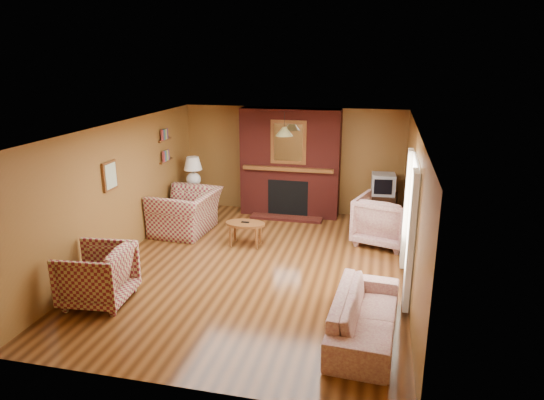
% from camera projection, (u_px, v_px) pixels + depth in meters
% --- Properties ---
extents(floor, '(6.50, 6.50, 0.00)m').
position_uv_depth(floor, '(257.00, 267.00, 8.35)').
color(floor, '#41230E').
rests_on(floor, ground).
extents(ceiling, '(6.50, 6.50, 0.00)m').
position_uv_depth(ceiling, '(255.00, 128.00, 7.66)').
color(ceiling, white).
rests_on(ceiling, wall_back).
extents(wall_back, '(6.50, 0.00, 6.50)m').
position_uv_depth(wall_back, '(292.00, 160.00, 11.04)').
color(wall_back, brown).
rests_on(wall_back, floor).
extents(wall_front, '(6.50, 0.00, 6.50)m').
position_uv_depth(wall_front, '(175.00, 289.00, 4.97)').
color(wall_front, brown).
rests_on(wall_front, floor).
extents(wall_left, '(0.00, 6.50, 6.50)m').
position_uv_depth(wall_left, '(119.00, 191.00, 8.54)').
color(wall_left, brown).
rests_on(wall_left, floor).
extents(wall_right, '(0.00, 6.50, 6.50)m').
position_uv_depth(wall_right, '(413.00, 211.00, 7.47)').
color(wall_right, brown).
rests_on(wall_right, floor).
extents(fireplace, '(2.20, 0.82, 2.40)m').
position_uv_depth(fireplace, '(290.00, 164.00, 10.80)').
color(fireplace, '#541812').
rests_on(fireplace, floor).
extents(window_right, '(0.10, 1.85, 2.00)m').
position_uv_depth(window_right, '(410.00, 219.00, 7.31)').
color(window_right, beige).
rests_on(window_right, wall_right).
extents(bookshelf, '(0.09, 0.55, 0.71)m').
position_uv_depth(bookshelf, '(167.00, 146.00, 10.17)').
color(bookshelf, brown).
rests_on(bookshelf, wall_left).
extents(botanical_print, '(0.05, 0.40, 0.50)m').
position_uv_depth(botanical_print, '(110.00, 176.00, 8.16)').
color(botanical_print, brown).
rests_on(botanical_print, wall_left).
extents(pendant_light, '(0.36, 0.36, 0.48)m').
position_uv_depth(pendant_light, '(284.00, 131.00, 9.92)').
color(pendant_light, black).
rests_on(pendant_light, ceiling).
extents(plaid_loveseat, '(1.24, 1.40, 0.86)m').
position_uv_depth(plaid_loveseat, '(186.00, 212.00, 9.89)').
color(plaid_loveseat, maroon).
rests_on(plaid_loveseat, floor).
extents(plaid_armchair, '(1.02, 1.00, 0.86)m').
position_uv_depth(plaid_armchair, '(97.00, 275.00, 7.05)').
color(plaid_armchair, maroon).
rests_on(plaid_armchair, floor).
extents(floral_sofa, '(0.89, 2.02, 0.58)m').
position_uv_depth(floral_sofa, '(365.00, 315.00, 6.24)').
color(floral_sofa, beige).
rests_on(floral_sofa, floor).
extents(floral_armchair, '(1.26, 1.28, 0.94)m').
position_uv_depth(floral_armchair, '(384.00, 220.00, 9.27)').
color(floral_armchair, beige).
rests_on(floral_armchair, floor).
extents(coffee_table, '(0.76, 0.47, 0.47)m').
position_uv_depth(coffee_table, '(245.00, 226.00, 9.21)').
color(coffee_table, brown).
rests_on(coffee_table, floor).
extents(side_table, '(0.53, 0.53, 0.67)m').
position_uv_depth(side_table, '(195.00, 201.00, 10.99)').
color(side_table, brown).
rests_on(side_table, floor).
extents(table_lamp, '(0.41, 0.41, 0.67)m').
position_uv_depth(table_lamp, '(193.00, 170.00, 10.79)').
color(table_lamp, silver).
rests_on(table_lamp, side_table).
extents(tv_stand, '(0.65, 0.60, 0.66)m').
position_uv_depth(tv_stand, '(382.00, 209.00, 10.43)').
color(tv_stand, black).
rests_on(tv_stand, floor).
extents(crt_tv, '(0.51, 0.51, 0.44)m').
position_uv_depth(crt_tv, '(383.00, 184.00, 10.27)').
color(crt_tv, '#A9ACB1').
rests_on(crt_tv, tv_stand).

